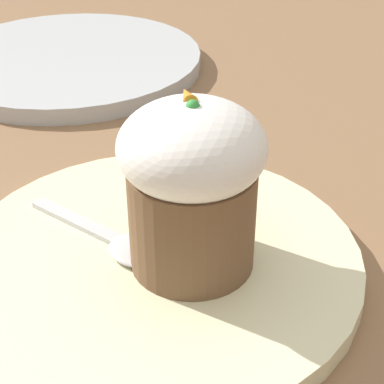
# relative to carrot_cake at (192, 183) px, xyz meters

# --- Properties ---
(ground_plane) EXTENTS (4.00, 4.00, 0.00)m
(ground_plane) POSITION_rel_carrot_cake_xyz_m (0.01, 0.02, -0.07)
(ground_plane) COLOR #846042
(dessert_plate) EXTENTS (0.27, 0.27, 0.02)m
(dessert_plate) POSITION_rel_carrot_cake_xyz_m (0.01, 0.02, -0.07)
(dessert_plate) COLOR beige
(dessert_plate) RESTS_ON ground_plane
(carrot_cake) EXTENTS (0.09, 0.09, 0.11)m
(carrot_cake) POSITION_rel_carrot_cake_xyz_m (0.00, 0.00, 0.00)
(carrot_cake) COLOR brown
(carrot_cake) RESTS_ON dessert_plate
(spoon) EXTENTS (0.10, 0.09, 0.01)m
(spoon) POSITION_rel_carrot_cake_xyz_m (0.03, 0.04, -0.06)
(spoon) COLOR silver
(spoon) RESTS_ON dessert_plate
(side_plate) EXTENTS (0.30, 0.30, 0.02)m
(side_plate) POSITION_rel_carrot_cake_xyz_m (0.39, 0.06, -0.07)
(side_plate) COLOR #B2B7BC
(side_plate) RESTS_ON ground_plane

